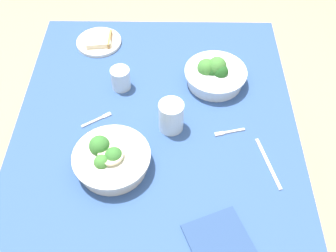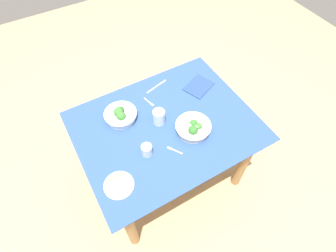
{
  "view_description": "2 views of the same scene",
  "coord_description": "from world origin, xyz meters",
  "px_view_note": "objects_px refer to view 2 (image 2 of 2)",
  "views": [
    {
      "loc": [
        -0.78,
        -0.05,
        1.7
      ],
      "look_at": [
        0.01,
        -0.04,
        0.73
      ],
      "focal_mm": 42.61,
      "sensor_mm": 36.0,
      "label": 1
    },
    {
      "loc": [
        0.5,
        0.9,
        2.13
      ],
      "look_at": [
        -0.0,
        0.02,
        0.73
      ],
      "focal_mm": 28.93,
      "sensor_mm": 36.0,
      "label": 2
    }
  ],
  "objects_px": {
    "broccoli_bowl_near": "(121,115)",
    "table_knife_left": "(156,86)",
    "bread_side_plate": "(119,185)",
    "water_glass_center": "(147,150)",
    "broccoli_bowl_far": "(193,128)",
    "napkin_folded_upper": "(199,86)",
    "water_glass_side": "(159,117)",
    "fork_by_near_bowl": "(149,102)",
    "fork_by_far_bowl": "(174,150)"
  },
  "relations": [
    {
      "from": "broccoli_bowl_near",
      "to": "water_glass_side",
      "type": "distance_m",
      "value": 0.25
    },
    {
      "from": "fork_by_near_bowl",
      "to": "bread_side_plate",
      "type": "bearing_deg",
      "value": -57.05
    },
    {
      "from": "bread_side_plate",
      "to": "water_glass_side",
      "type": "height_order",
      "value": "water_glass_side"
    },
    {
      "from": "water_glass_side",
      "to": "broccoli_bowl_far",
      "type": "bearing_deg",
      "value": 131.36
    },
    {
      "from": "broccoli_bowl_far",
      "to": "bread_side_plate",
      "type": "height_order",
      "value": "broccoli_bowl_far"
    },
    {
      "from": "bread_side_plate",
      "to": "table_knife_left",
      "type": "bearing_deg",
      "value": -133.89
    },
    {
      "from": "fork_by_far_bowl",
      "to": "table_knife_left",
      "type": "distance_m",
      "value": 0.55
    },
    {
      "from": "fork_by_near_bowl",
      "to": "table_knife_left",
      "type": "xyz_separation_m",
      "value": [
        -0.12,
        -0.11,
        -0.0
      ]
    },
    {
      "from": "fork_by_far_bowl",
      "to": "fork_by_near_bowl",
      "type": "xyz_separation_m",
      "value": [
        -0.05,
        -0.42,
        0.0
      ]
    },
    {
      "from": "water_glass_center",
      "to": "water_glass_side",
      "type": "distance_m",
      "value": 0.25
    },
    {
      "from": "broccoli_bowl_far",
      "to": "water_glass_center",
      "type": "height_order",
      "value": "broccoli_bowl_far"
    },
    {
      "from": "bread_side_plate",
      "to": "napkin_folded_upper",
      "type": "relative_size",
      "value": 0.85
    },
    {
      "from": "napkin_folded_upper",
      "to": "fork_by_near_bowl",
      "type": "bearing_deg",
      "value": -6.55
    },
    {
      "from": "fork_by_far_bowl",
      "to": "water_glass_side",
      "type": "bearing_deg",
      "value": -39.64
    },
    {
      "from": "broccoli_bowl_far",
      "to": "broccoli_bowl_near",
      "type": "bearing_deg",
      "value": -42.07
    },
    {
      "from": "broccoli_bowl_near",
      "to": "fork_by_far_bowl",
      "type": "bearing_deg",
      "value": 114.79
    },
    {
      "from": "broccoli_bowl_far",
      "to": "water_glass_center",
      "type": "xyz_separation_m",
      "value": [
        0.33,
        0.0,
        0.0
      ]
    },
    {
      "from": "broccoli_bowl_near",
      "to": "fork_by_far_bowl",
      "type": "distance_m",
      "value": 0.43
    },
    {
      "from": "water_glass_side",
      "to": "fork_by_near_bowl",
      "type": "xyz_separation_m",
      "value": [
        -0.02,
        -0.18,
        -0.05
      ]
    },
    {
      "from": "water_glass_center",
      "to": "table_knife_left",
      "type": "bearing_deg",
      "value": -124.23
    },
    {
      "from": "bread_side_plate",
      "to": "fork_by_near_bowl",
      "type": "bearing_deg",
      "value": -133.16
    },
    {
      "from": "fork_by_near_bowl",
      "to": "water_glass_side",
      "type": "bearing_deg",
      "value": -20.64
    },
    {
      "from": "table_knife_left",
      "to": "napkin_folded_upper",
      "type": "xyz_separation_m",
      "value": [
        -0.27,
        0.15,
        0.0
      ]
    },
    {
      "from": "fork_by_far_bowl",
      "to": "napkin_folded_upper",
      "type": "xyz_separation_m",
      "value": [
        -0.43,
        -0.37,
        0.0
      ]
    },
    {
      "from": "broccoli_bowl_near",
      "to": "fork_by_near_bowl",
      "type": "distance_m",
      "value": 0.23
    },
    {
      "from": "table_knife_left",
      "to": "water_glass_center",
      "type": "bearing_deg",
      "value": -138.51
    },
    {
      "from": "broccoli_bowl_near",
      "to": "table_knife_left",
      "type": "xyz_separation_m",
      "value": [
        -0.34,
        -0.14,
        -0.04
      ]
    },
    {
      "from": "fork_by_far_bowl",
      "to": "table_knife_left",
      "type": "xyz_separation_m",
      "value": [
        -0.16,
        -0.53,
        -0.0
      ]
    },
    {
      "from": "water_glass_side",
      "to": "fork_by_near_bowl",
      "type": "bearing_deg",
      "value": -96.75
    },
    {
      "from": "broccoli_bowl_far",
      "to": "broccoli_bowl_near",
      "type": "xyz_separation_m",
      "value": [
        0.36,
        -0.32,
        0.0
      ]
    },
    {
      "from": "water_glass_center",
      "to": "napkin_folded_upper",
      "type": "relative_size",
      "value": 0.39
    },
    {
      "from": "broccoli_bowl_far",
      "to": "broccoli_bowl_near",
      "type": "relative_size",
      "value": 1.06
    },
    {
      "from": "napkin_folded_upper",
      "to": "broccoli_bowl_near",
      "type": "bearing_deg",
      "value": -1.13
    },
    {
      "from": "bread_side_plate",
      "to": "fork_by_far_bowl",
      "type": "height_order",
      "value": "bread_side_plate"
    },
    {
      "from": "napkin_folded_upper",
      "to": "water_glass_side",
      "type": "bearing_deg",
      "value": 18.75
    },
    {
      "from": "napkin_folded_upper",
      "to": "fork_by_far_bowl",
      "type": "bearing_deg",
      "value": 41.09
    },
    {
      "from": "table_knife_left",
      "to": "napkin_folded_upper",
      "type": "height_order",
      "value": "napkin_folded_upper"
    },
    {
      "from": "water_glass_center",
      "to": "fork_by_far_bowl",
      "type": "distance_m",
      "value": 0.17
    },
    {
      "from": "fork_by_near_bowl",
      "to": "broccoli_bowl_far",
      "type": "bearing_deg",
      "value": 6.4
    },
    {
      "from": "broccoli_bowl_far",
      "to": "napkin_folded_upper",
      "type": "relative_size",
      "value": 1.13
    },
    {
      "from": "broccoli_bowl_near",
      "to": "table_knife_left",
      "type": "distance_m",
      "value": 0.37
    },
    {
      "from": "water_glass_side",
      "to": "fork_by_near_bowl",
      "type": "relative_size",
      "value": 1.05
    },
    {
      "from": "broccoli_bowl_near",
      "to": "water_glass_center",
      "type": "xyz_separation_m",
      "value": [
        -0.03,
        0.32,
        0.0
      ]
    },
    {
      "from": "bread_side_plate",
      "to": "water_glass_center",
      "type": "distance_m",
      "value": 0.26
    },
    {
      "from": "bread_side_plate",
      "to": "fork_by_near_bowl",
      "type": "relative_size",
      "value": 1.72
    },
    {
      "from": "water_glass_center",
      "to": "napkin_folded_upper",
      "type": "height_order",
      "value": "water_glass_center"
    },
    {
      "from": "bread_side_plate",
      "to": "napkin_folded_upper",
      "type": "bearing_deg",
      "value": -152.89
    },
    {
      "from": "water_glass_side",
      "to": "napkin_folded_upper",
      "type": "distance_m",
      "value": 0.43
    },
    {
      "from": "table_knife_left",
      "to": "broccoli_bowl_far",
      "type": "bearing_deg",
      "value": -102.44
    },
    {
      "from": "bread_side_plate",
      "to": "water_glass_center",
      "type": "xyz_separation_m",
      "value": [
        -0.23,
        -0.11,
        0.03
      ]
    }
  ]
}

